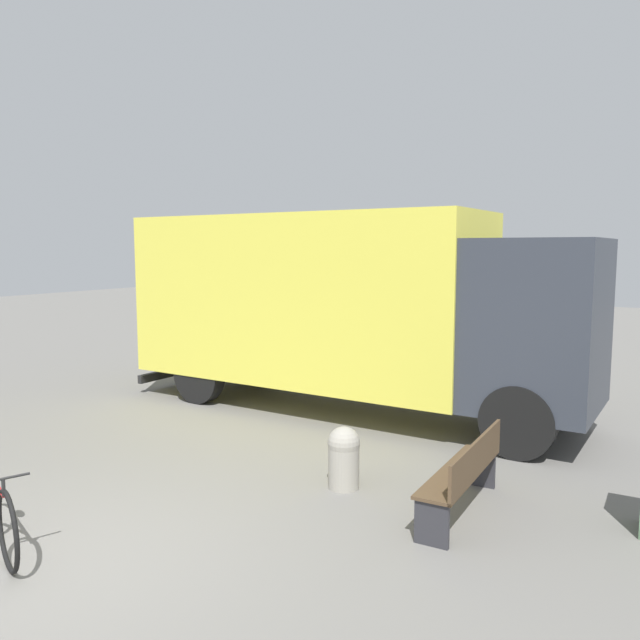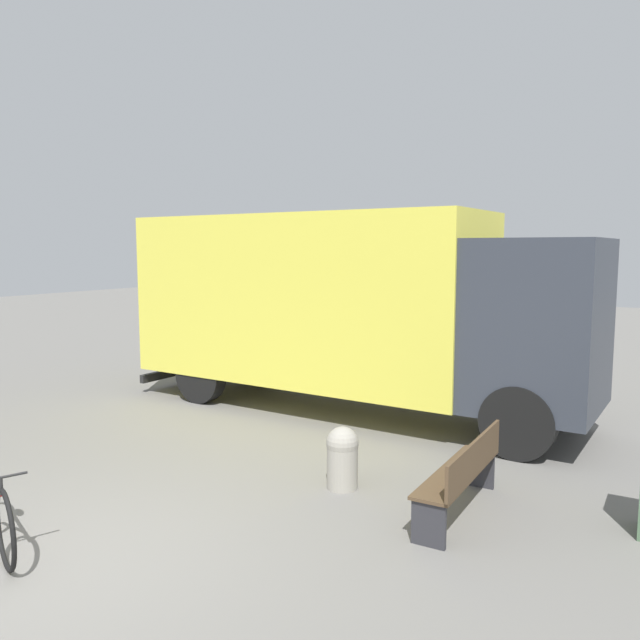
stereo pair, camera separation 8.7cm
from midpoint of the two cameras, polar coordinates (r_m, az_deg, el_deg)
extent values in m
plane|color=slate|center=(6.43, -22.83, -20.21)|extent=(60.00, 60.00, 0.00)
cube|color=#EAE04C|center=(11.22, -0.93, 2.08)|extent=(6.42, 2.45, 2.91)
cube|color=#333842|center=(9.62, 19.63, -0.36)|extent=(1.83, 2.20, 2.47)
cube|color=black|center=(13.48, -12.45, -4.53)|extent=(0.17, 2.12, 0.16)
cylinder|color=black|center=(10.75, 20.53, -6.39)|extent=(1.03, 0.32, 1.02)
cylinder|color=black|center=(8.94, 17.92, -8.88)|extent=(1.03, 0.32, 1.02)
cylinder|color=black|center=(13.18, -4.96, -3.64)|extent=(1.03, 0.32, 1.02)
cylinder|color=black|center=(11.76, -10.66, -4.99)|extent=(1.03, 0.32, 1.02)
cube|color=brown|center=(7.04, 12.83, -13.43)|extent=(0.41, 1.84, 0.04)
cube|color=brown|center=(6.93, 14.34, -12.20)|extent=(0.05, 1.84, 0.40)
cube|color=#2D2D33|center=(6.36, 10.31, -17.91)|extent=(0.34, 0.05, 0.44)
cube|color=#2D2D33|center=(7.90, 14.72, -13.04)|extent=(0.34, 0.05, 0.44)
torus|color=black|center=(6.42, -26.46, -16.79)|extent=(0.71, 0.32, 0.74)
cylinder|color=black|center=(6.36, -26.78, -13.41)|extent=(0.03, 0.03, 0.16)
cylinder|color=black|center=(6.33, -26.82, -12.74)|extent=(0.19, 0.42, 0.02)
cylinder|color=#9E998C|center=(7.61, 2.39, -13.15)|extent=(0.37, 0.37, 0.55)
sphere|color=#9E998C|center=(7.52, 2.40, -11.17)|extent=(0.39, 0.39, 0.39)
camera|label=1|loc=(0.04, -89.72, 0.03)|focal=35.00mm
camera|label=2|loc=(0.04, 90.28, -0.03)|focal=35.00mm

